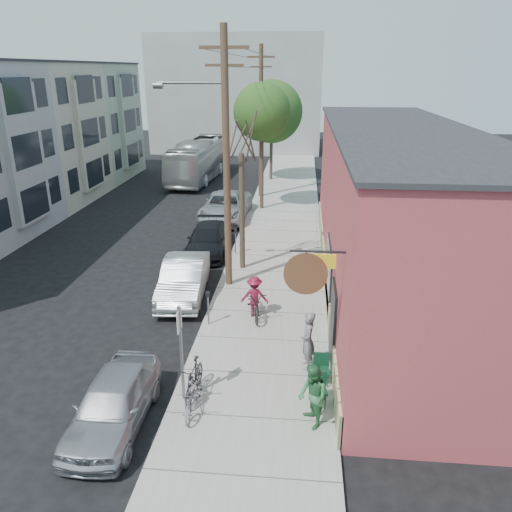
# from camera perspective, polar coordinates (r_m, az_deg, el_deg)

# --- Properties ---
(ground) EXTENTS (120.00, 120.00, 0.00)m
(ground) POSITION_cam_1_polar(r_m,az_deg,el_deg) (17.79, -13.16, -9.01)
(ground) COLOR black
(sidewalk) EXTENTS (4.50, 58.00, 0.15)m
(sidewalk) POSITION_cam_1_polar(r_m,az_deg,el_deg) (27.01, 2.69, 2.12)
(sidewalk) COLOR #A6A59A
(sidewalk) RESTS_ON ground
(cafe_building) EXTENTS (6.60, 20.20, 6.61)m
(cafe_building) POSITION_cam_1_polar(r_m,az_deg,el_deg) (20.61, 15.29, 4.89)
(cafe_building) COLOR #A93F44
(cafe_building) RESTS_ON ground
(apartment_row) EXTENTS (6.30, 32.00, 9.00)m
(apartment_row) POSITION_cam_1_polar(r_m,az_deg,el_deg) (33.64, -26.06, 11.54)
(apartment_row) COLOR #9DAC92
(apartment_row) RESTS_ON ground
(end_cap_building) EXTENTS (18.00, 8.00, 12.00)m
(end_cap_building) POSITION_cam_1_polar(r_m,az_deg,el_deg) (57.13, -2.15, 17.97)
(end_cap_building) COLOR #A1A19C
(end_cap_building) RESTS_ON ground
(sign_post) EXTENTS (0.07, 0.45, 2.80)m
(sign_post) POSITION_cam_1_polar(r_m,az_deg,el_deg) (13.46, -8.59, -10.00)
(sign_post) COLOR slate
(sign_post) RESTS_ON sidewalk
(parking_meter_near) EXTENTS (0.14, 0.14, 1.24)m
(parking_meter_near) POSITION_cam_1_polar(r_m,az_deg,el_deg) (17.56, -5.51, -5.32)
(parking_meter_near) COLOR slate
(parking_meter_near) RESTS_ON sidewalk
(parking_meter_far) EXTENTS (0.14, 0.14, 1.24)m
(parking_meter_far) POSITION_cam_1_polar(r_m,az_deg,el_deg) (24.16, -2.37, 2.14)
(parking_meter_far) COLOR slate
(parking_meter_far) RESTS_ON sidewalk
(utility_pole_near) EXTENTS (3.57, 0.28, 10.00)m
(utility_pole_near) POSITION_cam_1_polar(r_m,az_deg,el_deg) (19.57, -3.58, 11.10)
(utility_pole_near) COLOR #503A28
(utility_pole_near) RESTS_ON sidewalk
(utility_pole_far) EXTENTS (1.80, 0.28, 10.00)m
(utility_pole_far) POSITION_cam_1_polar(r_m,az_deg,el_deg) (34.99, 0.57, 15.23)
(utility_pole_far) COLOR #503A28
(utility_pole_far) RESTS_ON sidewalk
(tree_bare) EXTENTS (0.24, 0.24, 5.16)m
(tree_bare) POSITION_cam_1_polar(r_m,az_deg,el_deg) (21.92, -1.61, 4.99)
(tree_bare) COLOR #44392C
(tree_bare) RESTS_ON sidewalk
(tree_leafy_mid) EXTENTS (3.52, 3.52, 7.78)m
(tree_leafy_mid) POSITION_cam_1_polar(r_m,az_deg,el_deg) (31.55, 0.69, 16.10)
(tree_leafy_mid) COLOR #44392C
(tree_leafy_mid) RESTS_ON sidewalk
(tree_leafy_far) EXTENTS (4.85, 4.85, 7.75)m
(tree_leafy_far) POSITION_cam_1_polar(r_m,az_deg,el_deg) (40.67, 1.79, 16.15)
(tree_leafy_far) COLOR #44392C
(tree_leafy_far) RESTS_ON sidewalk
(patio_chair_a) EXTENTS (0.51, 0.51, 0.88)m
(patio_chair_a) POSITION_cam_1_polar(r_m,az_deg,el_deg) (14.69, 7.47, -12.79)
(patio_chair_a) COLOR #0F3823
(patio_chair_a) RESTS_ON sidewalk
(patio_chair_b) EXTENTS (0.56, 0.56, 0.88)m
(patio_chair_b) POSITION_cam_1_polar(r_m,az_deg,el_deg) (13.88, 7.12, -14.99)
(patio_chair_b) COLOR #0F3823
(patio_chair_b) RESTS_ON sidewalk
(patron_grey) EXTENTS (0.48, 0.69, 1.82)m
(patron_grey) POSITION_cam_1_polar(r_m,az_deg,el_deg) (15.11, 5.93, -9.59)
(patron_grey) COLOR slate
(patron_grey) RESTS_ON sidewalk
(patron_green) EXTENTS (0.90, 1.01, 1.72)m
(patron_green) POSITION_cam_1_polar(r_m,az_deg,el_deg) (12.94, 6.48, -15.65)
(patron_green) COLOR #2D713F
(patron_green) RESTS_ON sidewalk
(cyclist) EXTENTS (1.01, 0.58, 1.55)m
(cyclist) POSITION_cam_1_polar(r_m,az_deg,el_deg) (18.07, -0.17, -4.64)
(cyclist) COLOR maroon
(cyclist) RESTS_ON sidewalk
(cyclist_bike) EXTENTS (1.14, 2.16, 1.08)m
(cyclist_bike) POSITION_cam_1_polar(r_m,az_deg,el_deg) (18.17, -0.17, -5.31)
(cyclist_bike) COLOR black
(cyclist_bike) RESTS_ON sidewalk
(parked_bike_a) EXTENTS (0.58, 1.76, 1.04)m
(parked_bike_a) POSITION_cam_1_polar(r_m,az_deg,el_deg) (14.16, -7.09, -13.79)
(parked_bike_a) COLOR black
(parked_bike_a) RESTS_ON sidewalk
(parked_bike_b) EXTENTS (0.57, 1.58, 0.83)m
(parked_bike_b) POSITION_cam_1_polar(r_m,az_deg,el_deg) (13.66, -7.31, -15.79)
(parked_bike_b) COLOR slate
(parked_bike_b) RESTS_ON sidewalk
(car_0) EXTENTS (1.69, 4.12, 1.40)m
(car_0) POSITION_cam_1_polar(r_m,az_deg,el_deg) (13.66, -16.01, -15.82)
(car_0) COLOR #A2A3AA
(car_0) RESTS_ON ground
(car_1) EXTENTS (2.01, 4.79, 1.54)m
(car_1) POSITION_cam_1_polar(r_m,az_deg,el_deg) (20.15, -8.25, -2.58)
(car_1) COLOR #B9BEC1
(car_1) RESTS_ON ground
(car_2) EXTENTS (2.14, 4.75, 1.35)m
(car_2) POSITION_cam_1_polar(r_m,az_deg,el_deg) (24.89, -5.54, 1.88)
(car_2) COLOR black
(car_2) RESTS_ON ground
(car_3) EXTENTS (2.79, 5.84, 1.61)m
(car_3) POSITION_cam_1_polar(r_m,az_deg,el_deg) (30.44, -3.49, 5.68)
(car_3) COLOR #AEB3B6
(car_3) RESTS_ON ground
(bus) EXTENTS (3.33, 11.58, 3.19)m
(bus) POSITION_cam_1_polar(r_m,az_deg,el_deg) (42.14, -6.48, 10.88)
(bus) COLOR silver
(bus) RESTS_ON ground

